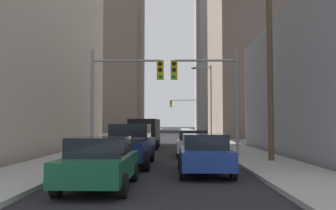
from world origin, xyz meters
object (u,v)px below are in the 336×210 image
Objects in this scene: traffic_signal_far_right at (185,109)px; sedan_silver at (193,143)px; cargo_van_black at (145,132)px; traffic_signal_near_left at (123,85)px; pickup_truck_navy at (128,145)px; sedan_green at (100,162)px; traffic_signal_near_right at (208,85)px; sedan_blue at (204,154)px.

sedan_silver is at bearing -91.07° from traffic_signal_far_right.
traffic_signal_near_left is at bearing -93.95° from cargo_van_black.
cargo_van_black is at bearing -99.01° from traffic_signal_far_right.
pickup_truck_navy is 11.37m from cargo_van_black.
traffic_signal_far_right reaches higher than sedan_silver.
pickup_truck_navy is 1.29× the size of sedan_green.
pickup_truck_navy is at bearing -141.65° from traffic_signal_near_right.
pickup_truck_navy reaches higher than sedan_blue.
traffic_signal_near_right and traffic_signal_far_right have the same top height.
traffic_signal_near_left is (-0.57, -8.21, 2.77)m from cargo_van_black.
cargo_van_black is at bearing 116.55° from traffic_signal_near_right.
sedan_blue is 0.70× the size of traffic_signal_near_left.
sedan_blue is at bearing -89.98° from sedan_silver.
cargo_van_black is 1.25× the size of sedan_blue.
sedan_silver is (-0.00, 7.48, 0.00)m from sedan_blue.
sedan_green and sedan_blue have the same top height.
sedan_silver is (3.23, 4.68, -0.16)m from pickup_truck_navy.
pickup_truck_navy is 5.77m from sedan_green.
traffic_signal_near_right is (4.67, -0.00, -0.01)m from traffic_signal_near_left.
pickup_truck_navy reaches higher than sedan_silver.
pickup_truck_navy is 5.69m from sedan_silver.
pickup_truck_navy is at bearing -89.39° from cargo_van_black.
sedan_green is at bearing -138.41° from sedan_blue.
pickup_truck_navy is 0.91× the size of traffic_signal_near_left.
sedan_blue is 39.14m from traffic_signal_far_right.
traffic_signal_near_left reaches higher than sedan_green.
traffic_signal_near_right reaches higher than pickup_truck_navy.
traffic_signal_far_right reaches higher than sedan_green.
traffic_signal_far_right is at bearing 83.98° from pickup_truck_navy.
traffic_signal_far_right is at bearing 89.14° from sedan_blue.
cargo_van_black reaches higher than sedan_green.
pickup_truck_navy is at bearing 88.94° from sedan_green.
traffic_signal_near_left reaches higher than cargo_van_black.
cargo_van_black is 1.25× the size of sedan_green.
pickup_truck_navy is 4.49m from traffic_signal_near_left.
traffic_signal_near_right is at bearing -63.45° from cargo_van_black.
sedan_blue is (3.35, -14.16, -0.52)m from cargo_van_black.
traffic_signal_near_left is 4.67m from traffic_signal_near_right.
traffic_signal_near_left and traffic_signal_far_right have the same top height.
cargo_van_black is 0.88× the size of traffic_signal_near_right.
traffic_signal_near_right reaches higher than sedan_green.
pickup_truck_navy is at bearing -77.69° from traffic_signal_near_left.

